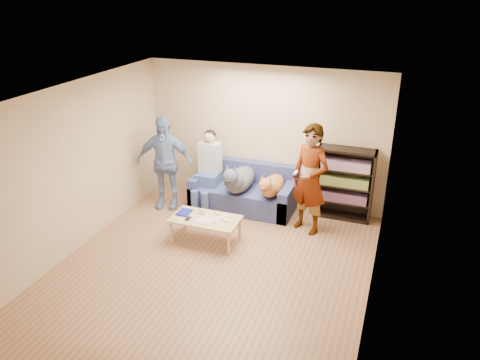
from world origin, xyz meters
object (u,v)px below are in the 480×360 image
at_px(bookshelf, 345,182).
at_px(person_seated, 208,167).
at_px(person_standing_left, 164,162).
at_px(person_standing_right, 310,180).
at_px(notebook_blue, 184,212).
at_px(dog_tan, 271,186).
at_px(coffee_table, 205,221).
at_px(camera_silver, 202,212).
at_px(sofa, 244,193).
at_px(dog_gray, 239,179).

bearing_deg(bookshelf, person_seated, -171.65).
relative_size(person_standing_left, bookshelf, 1.35).
bearing_deg(person_standing_right, notebook_blue, -129.98).
height_order(dog_tan, coffee_table, dog_tan).
relative_size(person_standing_right, camera_silver, 17.02).
bearing_deg(sofa, notebook_blue, -112.73).
distance_m(person_seated, bookshelf, 2.48).
xyz_separation_m(person_seated, dog_gray, (0.64, -0.11, -0.12)).
distance_m(person_standing_left, sofa, 1.58).
relative_size(person_seated, bookshelf, 1.13).
height_order(person_standing_right, bookshelf, person_standing_right).
distance_m(person_standing_right, camera_silver, 1.86).
bearing_deg(dog_tan, person_seated, 175.59).
xyz_separation_m(notebook_blue, sofa, (0.56, 1.34, -0.15)).
height_order(camera_silver, person_seated, person_seated).
bearing_deg(camera_silver, sofa, 77.47).
bearing_deg(notebook_blue, bookshelf, 33.74).
bearing_deg(bookshelf, dog_gray, -165.36).
bearing_deg(dog_tan, sofa, 159.42).
height_order(camera_silver, dog_gray, dog_gray).
bearing_deg(camera_silver, person_seated, 108.01).
bearing_deg(notebook_blue, dog_gray, 63.62).
relative_size(person_standing_right, dog_gray, 1.48).
height_order(person_standing_right, dog_tan, person_standing_right).
xyz_separation_m(dog_gray, bookshelf, (1.82, 0.47, 0.02)).
bearing_deg(camera_silver, bookshelf, 35.91).
distance_m(person_standing_left, notebook_blue, 1.29).
relative_size(person_standing_left, notebook_blue, 6.77).
bearing_deg(notebook_blue, sofa, 67.27).
bearing_deg(dog_tan, notebook_blue, -135.91).
bearing_deg(person_seated, coffee_table, -68.75).
bearing_deg(notebook_blue, person_standing_right, 25.25).
height_order(sofa, dog_tan, dog_tan).
relative_size(person_seated, dog_tan, 1.28).
distance_m(notebook_blue, sofa, 1.47).
bearing_deg(person_standing_left, coffee_table, -51.14).
relative_size(dog_gray, coffee_table, 1.15).
bearing_deg(bookshelf, dog_tan, -159.24).
xyz_separation_m(camera_silver, dog_tan, (0.88, 1.05, 0.17)).
distance_m(person_seated, dog_gray, 0.66).
bearing_deg(person_seated, person_standing_left, -155.53).
height_order(person_standing_right, dog_gray, person_standing_right).
xyz_separation_m(notebook_blue, person_seated, (-0.09, 1.22, 0.34)).
xyz_separation_m(camera_silver, sofa, (0.28, 1.27, -0.16)).
bearing_deg(bookshelf, notebook_blue, -146.26).
bearing_deg(person_standing_left, bookshelf, -1.35).
height_order(person_seated, coffee_table, person_seated).
bearing_deg(person_standing_right, dog_tan, -173.34).
bearing_deg(notebook_blue, person_seated, 94.38).
distance_m(camera_silver, coffee_table, 0.18).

